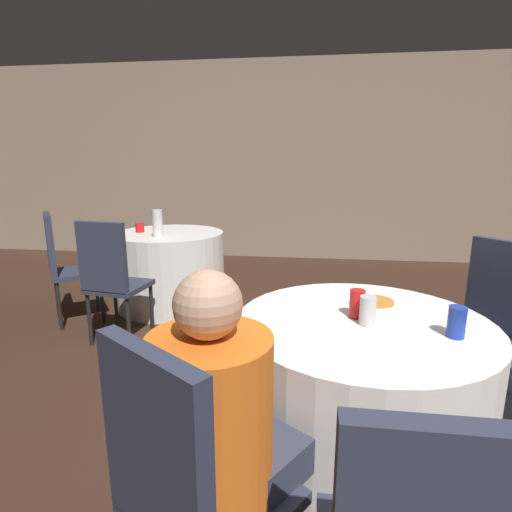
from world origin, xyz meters
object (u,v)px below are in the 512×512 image
object	(u,v)px
person_orange_shirt	(231,449)
soda_can_red	(357,304)
chair_far_south	(110,273)
soda_can_silver	(368,311)
table_near	(358,397)
pizza_plate_near	(375,302)
bottle_far	(158,224)
chair_near_southwest	(184,482)
table_far	(170,269)
soda_can_blue	(457,322)
chair_far_southwest	(62,259)
chair_near_northeast	(491,314)

from	to	relation	value
person_orange_shirt	soda_can_red	bearing A→B (deg)	92.84
chair_far_south	soda_can_silver	bearing A→B (deg)	-25.79
table_near	chair_far_south	distance (m)	2.04
person_orange_shirt	pizza_plate_near	xyz separation A→B (m)	(0.53, 0.86, 0.17)
bottle_far	chair_near_southwest	bearing A→B (deg)	-67.88
person_orange_shirt	soda_can_silver	bearing A→B (deg)	87.44
soda_can_silver	bottle_far	bearing A→B (deg)	131.27
table_far	chair_near_southwest	distance (m)	3.01
pizza_plate_near	bottle_far	distance (m)	2.27
table_near	soda_can_silver	size ratio (longest dim) A/B	8.84
pizza_plate_near	soda_can_blue	xyz separation A→B (m)	(0.24, -0.34, 0.05)
chair_near_southwest	bottle_far	distance (m)	2.77
pizza_plate_near	chair_near_southwest	bearing A→B (deg)	-121.96
soda_can_silver	bottle_far	distance (m)	2.41
chair_near_southwest	person_orange_shirt	bearing A→B (deg)	90.00
chair_far_south	chair_near_southwest	bearing A→B (deg)	-50.37
chair_far_southwest	soda_can_red	distance (m)	2.74
table_near	pizza_plate_near	world-z (taller)	pizza_plate_near
chair_near_southwest	soda_can_red	world-z (taller)	chair_near_southwest
chair_near_southwest	bottle_far	world-z (taller)	bottle_far
pizza_plate_near	person_orange_shirt	bearing A→B (deg)	-121.51
chair_far_south	soda_can_silver	size ratio (longest dim) A/B	7.99
table_near	soda_can_blue	distance (m)	0.55
pizza_plate_near	soda_can_red	world-z (taller)	soda_can_red
pizza_plate_near	bottle_far	xyz separation A→B (m)	(-1.66, 1.54, 0.12)
chair_far_south	chair_far_southwest	distance (m)	0.74
table_near	chair_far_south	bearing A→B (deg)	147.37
soda_can_silver	bottle_far	world-z (taller)	bottle_far
chair_near_northeast	soda_can_blue	bearing A→B (deg)	110.99
soda_can_red	soda_can_blue	xyz separation A→B (m)	(0.35, -0.16, 0.00)
soda_can_silver	soda_can_blue	bearing A→B (deg)	-13.75
chair_far_south	person_orange_shirt	xyz separation A→B (m)	(1.26, -1.74, -0.00)
table_far	soda_can_red	size ratio (longest dim) A/B	8.62
chair_far_southwest	person_orange_shirt	xyz separation A→B (m)	(1.90, -2.12, -0.00)
chair_near_southwest	chair_near_northeast	bearing A→B (deg)	80.86
table_near	chair_far_south	xyz separation A→B (m)	(-1.71, 1.09, 0.21)
chair_near_northeast	table_far	bearing A→B (deg)	21.11
chair_far_south	chair_far_southwest	world-z (taller)	same
chair_far_south	table_far	bearing A→B (deg)	90.00
table_far	chair_far_southwest	xyz separation A→B (m)	(-0.76, -0.56, 0.21)
soda_can_silver	bottle_far	xyz separation A→B (m)	(-1.59, 1.81, 0.06)
soda_can_blue	table_far	bearing A→B (deg)	131.46
table_near	chair_far_southwest	bearing A→B (deg)	147.86
chair_far_southwest	soda_can_blue	size ratio (longest dim) A/B	7.99
chair_near_southwest	pizza_plate_near	distance (m)	1.20
chair_far_south	chair_far_southwest	size ratio (longest dim) A/B	1.00
chair_near_southwest	chair_far_southwest	bearing A→B (deg)	163.12
table_far	chair_near_northeast	distance (m)	2.77
chair_near_northeast	chair_far_south	world-z (taller)	same
table_far	chair_near_northeast	size ratio (longest dim) A/B	1.08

